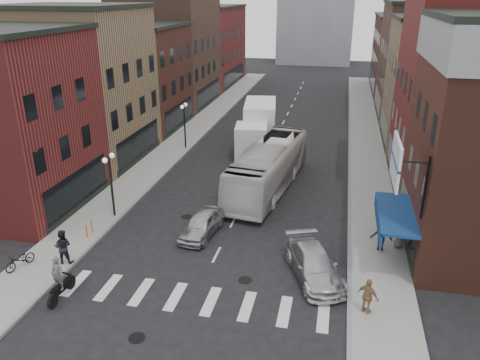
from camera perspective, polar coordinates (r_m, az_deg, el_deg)
name	(u,v)px	position (r m, az deg, el deg)	size (l,w,h in m)	color
ground	(211,265)	(24.71, -3.50, -10.25)	(160.00, 160.00, 0.00)	black
sidewalk_left	(188,135)	(46.34, -6.36, 5.47)	(3.00, 74.00, 0.15)	gray
sidewalk_right	(366,146)	(44.13, 15.15, 3.98)	(3.00, 74.00, 0.15)	gray
curb_left	(203,137)	(45.92, -4.57, 5.28)	(0.20, 74.00, 0.16)	gray
curb_right	(349,146)	(44.09, 13.19, 4.05)	(0.20, 74.00, 0.16)	gray
crosswalk_stripes	(194,299)	(22.35, -5.62, -14.24)	(12.00, 2.20, 0.01)	silver
bldg_left_mid_a	(77,85)	(40.56, -19.28, 10.85)	(10.30, 10.20, 12.30)	#967653
bldg_left_mid_b	(131,77)	(49.41, -13.19, 12.12)	(10.30, 10.20, 10.30)	#4F281C
bldg_left_far_a	(168,49)	(59.24, -8.75, 15.47)	(10.30, 12.20, 13.30)	brown
bldg_left_far_b	(202,46)	(72.53, -4.69, 16.01)	(10.30, 16.20, 11.30)	maroon
bldg_right_mid_b	(448,84)	(45.61, 24.06, 10.67)	(10.30, 10.20, 11.30)	#967653
bldg_right_far_a	(430,61)	(56.24, 22.13, 13.30)	(10.30, 12.20, 12.30)	brown
bldg_right_far_b	(413,54)	(70.11, 20.31, 14.16)	(10.30, 16.20, 10.30)	#4F281C
awning_blue	(392,215)	(25.09, 18.08, -4.02)	(1.80, 5.00, 0.78)	navy
billboard_sign	(398,162)	(21.90, 18.69, 2.05)	(1.52, 3.00, 3.70)	black
streetlamp_near	(110,174)	(29.34, -15.55, 0.70)	(0.32, 1.22, 4.11)	black
streetlamp_far	(184,117)	(41.60, -6.80, 7.59)	(0.32, 1.22, 4.11)	black
bike_rack	(89,229)	(28.24, -17.89, -5.70)	(0.08, 0.68, 0.80)	#D8590C
box_truck	(258,127)	(42.11, 2.17, 6.51)	(3.49, 9.22, 3.88)	white
motorcycle_rider	(59,279)	(23.22, -21.20, -11.23)	(0.64, 2.16, 2.20)	black
transit_bus	(268,167)	(33.01, 3.48, 1.57)	(2.79, 11.94, 3.33)	silver
sedan_left_near	(202,224)	(27.22, -4.71, -5.38)	(1.62, 4.02, 1.37)	#B8B7BC
sedan_left_far	(238,179)	(33.28, -0.29, 0.10)	(1.59, 4.57, 1.51)	#BFB29B
curb_car	(314,264)	(23.62, 9.05, -10.13)	(2.01, 4.94, 1.43)	#BCBCC1
parked_bicycle	(20,260)	(26.39, -25.24, -8.81)	(0.58, 1.66, 0.87)	black
ped_left_solo	(63,247)	(25.75, -20.79, -7.60)	(0.90, 0.52, 1.85)	black
ped_right_a	(382,235)	(26.36, 16.87, -6.42)	(1.16, 0.58, 1.80)	black
ped_right_b	(368,296)	(21.45, 15.33, -13.51)	(0.99, 0.49, 1.68)	#8F6C49
ped_right_c	(400,234)	(27.00, 18.89, -6.20)	(0.78, 0.51, 1.61)	#5C5E64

